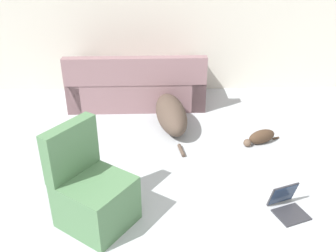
{
  "coord_description": "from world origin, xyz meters",
  "views": [
    {
      "loc": [
        -0.36,
        -1.8,
        2.37
      ],
      "look_at": [
        -0.29,
        1.81,
        0.45
      ],
      "focal_mm": 40.0,
      "sensor_mm": 36.0,
      "label": 1
    }
  ],
  "objects_px": {
    "couch": "(137,86)",
    "laptop_open": "(286,203)",
    "side_chair": "(92,193)",
    "dog": "(170,113)",
    "cat": "(261,137)"
  },
  "relations": [
    {
      "from": "laptop_open",
      "to": "cat",
      "type": "bearing_deg",
      "value": 66.97
    },
    {
      "from": "dog",
      "to": "side_chair",
      "type": "relative_size",
      "value": 1.51
    },
    {
      "from": "couch",
      "to": "dog",
      "type": "xyz_separation_m",
      "value": [
        0.48,
        -0.78,
        -0.07
      ]
    },
    {
      "from": "dog",
      "to": "laptop_open",
      "type": "distance_m",
      "value": 1.99
    },
    {
      "from": "laptop_open",
      "to": "side_chair",
      "type": "xyz_separation_m",
      "value": [
        -1.79,
        -0.11,
        0.23
      ]
    },
    {
      "from": "couch",
      "to": "side_chair",
      "type": "height_order",
      "value": "side_chair"
    },
    {
      "from": "couch",
      "to": "side_chair",
      "type": "bearing_deg",
      "value": 83.4
    },
    {
      "from": "laptop_open",
      "to": "couch",
      "type": "bearing_deg",
      "value": 101.16
    },
    {
      "from": "cat",
      "to": "laptop_open",
      "type": "bearing_deg",
      "value": 64.51
    },
    {
      "from": "couch",
      "to": "laptop_open",
      "type": "height_order",
      "value": "couch"
    },
    {
      "from": "dog",
      "to": "side_chair",
      "type": "distance_m",
      "value": 1.95
    },
    {
      "from": "couch",
      "to": "laptop_open",
      "type": "bearing_deg",
      "value": 120.84
    },
    {
      "from": "couch",
      "to": "laptop_open",
      "type": "relative_size",
      "value": 4.99
    },
    {
      "from": "dog",
      "to": "side_chair",
      "type": "xyz_separation_m",
      "value": [
        -0.74,
        -1.8,
        0.11
      ]
    },
    {
      "from": "couch",
      "to": "cat",
      "type": "distance_m",
      "value": 2.02
    }
  ]
}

